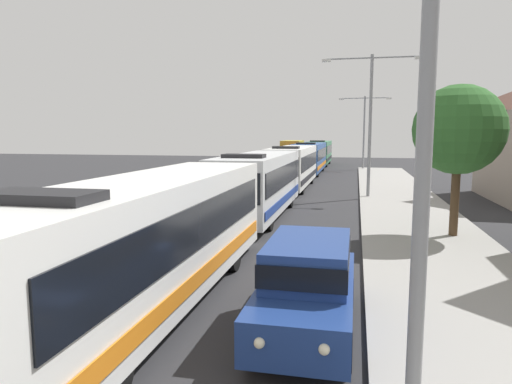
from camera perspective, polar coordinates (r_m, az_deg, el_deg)
bus_lead at (r=10.85m, az=-13.18°, el=-5.57°), size 2.58×12.00×3.21m
bus_second_in_line at (r=22.47m, az=0.43°, el=1.23°), size 2.58×10.69×3.21m
bus_middle at (r=34.33m, az=4.59°, el=3.32°), size 2.58×11.50×3.21m
bus_fourth_in_line at (r=46.88m, az=6.68°, el=4.36°), size 2.58×12.09×3.21m
bus_rear at (r=59.53m, az=7.90°, el=4.96°), size 2.58×11.19×3.21m
white_suv at (r=9.68m, az=6.47°, el=-11.03°), size 1.86×4.86×1.90m
box_truck_oncoming at (r=57.65m, az=4.44°, el=4.94°), size 2.35×7.30×3.15m
streetlamp_near at (r=5.95m, az=20.59°, el=14.27°), size 6.33×0.28×7.52m
streetlamp_mid at (r=29.43m, az=14.06°, el=9.75°), size 6.04×0.28×8.66m
streetlamp_far at (r=52.94m, az=13.31°, el=8.18°), size 5.66×0.28×7.99m
roadside_tree at (r=18.98m, az=23.89°, el=7.06°), size 3.38×3.38×5.76m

